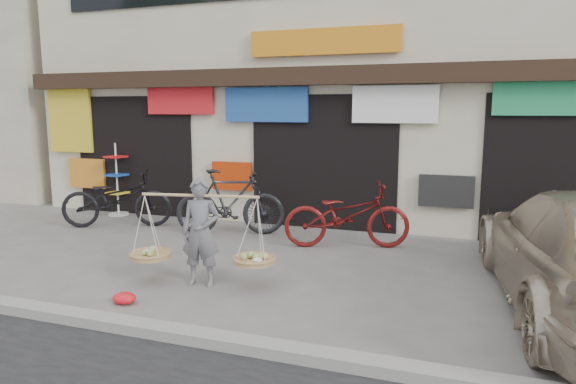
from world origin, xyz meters
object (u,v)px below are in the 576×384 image
(street_vendor, at_px, (201,237))
(display_rack, at_px, (117,186))
(bike_0, at_px, (117,199))
(bike_1, at_px, (230,202))
(bike_2, at_px, (347,215))

(street_vendor, distance_m, display_rack, 5.48)
(bike_0, bearing_deg, display_rack, 12.35)
(bike_1, height_order, display_rack, display_rack)
(bike_0, distance_m, bike_1, 2.50)
(bike_1, relative_size, display_rack, 1.28)
(bike_2, bearing_deg, street_vendor, 132.64)
(street_vendor, height_order, bike_2, street_vendor)
(bike_1, bearing_deg, street_vendor, -179.95)
(street_vendor, distance_m, bike_1, 2.91)
(street_vendor, xyz_separation_m, display_rack, (-4.14, 3.59, -0.01))
(bike_2, relative_size, display_rack, 1.32)
(street_vendor, relative_size, bike_2, 0.93)
(bike_0, bearing_deg, bike_1, -110.44)
(bike_2, bearing_deg, bike_0, 71.91)
(street_vendor, bearing_deg, bike_1, 98.06)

